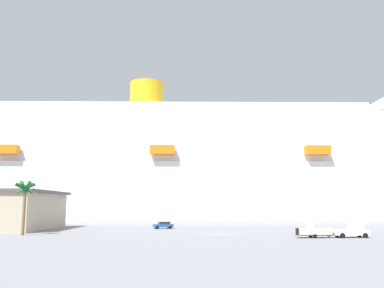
{
  "coord_description": "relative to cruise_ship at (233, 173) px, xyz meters",
  "views": [
    {
      "loc": [
        -11.95,
        -73.42,
        5.07
      ],
      "look_at": [
        -1.41,
        34.51,
        21.61
      ],
      "focal_mm": 38.01,
      "sensor_mm": 36.0,
      "label": 1
    }
  ],
  "objects": [
    {
      "name": "small_boat_on_trailer",
      "position": [
        -2.49,
        -81.59,
        -15.88
      ],
      "size": [
        7.26,
        2.2,
        2.15
      ],
      "color": "#595960",
      "rests_on": "ground_plane"
    },
    {
      "name": "ground_plane",
      "position": [
        -17.17,
        -42.37,
        -16.85
      ],
      "size": [
        600.0,
        600.0,
        0.0
      ],
      "primitive_type": "plane",
      "color": "gray"
    },
    {
      "name": "cruise_ship",
      "position": [
        0.0,
        0.0,
        0.0
      ],
      "size": [
        258.3,
        53.32,
        56.65
      ],
      "color": "white",
      "rests_on": "ground_plane"
    },
    {
      "name": "parked_car_yellow_taxi",
      "position": [
        -57.22,
        -58.67,
        -16.01
      ],
      "size": [
        4.44,
        2.35,
        1.58
      ],
      "color": "yellow",
      "rests_on": "ground_plane"
    },
    {
      "name": "parked_car_blue_suv",
      "position": [
        -26.5,
        -52.75,
        -16.01
      ],
      "size": [
        4.72,
        2.79,
        1.58
      ],
      "color": "#264C99",
      "rests_on": "ground_plane"
    },
    {
      "name": "pickup_truck",
      "position": [
        3.08,
        -81.74,
        -15.8
      ],
      "size": [
        5.65,
        2.4,
        2.2
      ],
      "color": "white",
      "rests_on": "ground_plane"
    },
    {
      "name": "palm_tree",
      "position": [
        -51.56,
        -70.86,
        -9.48
      ],
      "size": [
        3.71,
        3.3,
        9.52
      ],
      "color": "brown",
      "rests_on": "ground_plane"
    }
  ]
}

